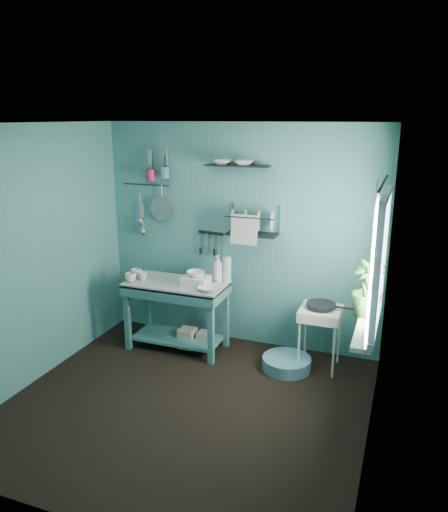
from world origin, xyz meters
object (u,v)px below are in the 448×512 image
(work_counter, at_px, (177,315))
(potted_plant, at_px, (367,288))
(storage_tin_large, at_px, (187,338))
(mug_left, at_px, (130,277))
(storage_tin_small, at_px, (205,340))
(wash_tub, at_px, (196,281))
(hotplate_stand, at_px, (319,338))
(water_bottle, at_px, (227,269))
(utensil_cup_teal, at_px, (165,172))
(colander, at_px, (162,208))
(floor_basin, at_px, (287,363))
(mug_mid, at_px, (143,276))
(mug_right, at_px, (136,273))
(soap_bottle, at_px, (218,268))
(dish_rack, at_px, (252,220))
(utensil_cup_magenta, at_px, (151,175))
(frying_pan, at_px, (321,305))

(work_counter, distance_m, potted_plant, 2.19)
(storage_tin_large, bearing_deg, mug_left, -160.10)
(mug_left, height_order, storage_tin_small, mug_left)
(wash_tub, bearing_deg, mug_left, -169.14)
(hotplate_stand, distance_m, potted_plant, 0.99)
(wash_tub, distance_m, water_bottle, 0.37)
(utensil_cup_teal, distance_m, colander, 0.43)
(utensil_cup_teal, relative_size, floor_basin, 0.26)
(mug_mid, relative_size, mug_right, 0.81)
(work_counter, height_order, soap_bottle, soap_bottle)
(mug_mid, bearing_deg, floor_basin, -0.07)
(work_counter, relative_size, hotplate_stand, 1.68)
(mug_mid, bearing_deg, work_counter, 8.97)
(wash_tub, distance_m, potted_plant, 1.85)
(dish_rack, relative_size, utensil_cup_magenta, 4.23)
(mug_left, distance_m, frying_pan, 2.09)
(dish_rack, xyz_separation_m, storage_tin_large, (-0.67, -0.28, -1.36))
(work_counter, distance_m, colander, 1.25)
(mug_left, height_order, colander, colander)
(water_bottle, bearing_deg, storage_tin_large, -157.96)
(water_bottle, xyz_separation_m, utensil_cup_teal, (-0.82, 0.16, 1.02))
(dish_rack, bearing_deg, mug_right, -162.60)
(colander, xyz_separation_m, floor_basin, (1.65, -0.47, -1.45))
(water_bottle, bearing_deg, frying_pan, -6.42)
(mug_right, relative_size, hotplate_stand, 0.19)
(mug_mid, bearing_deg, potted_plant, -6.57)
(soap_bottle, bearing_deg, mug_mid, -162.00)
(mug_left, height_order, soap_bottle, soap_bottle)
(frying_pan, bearing_deg, floor_basin, -151.60)
(utensil_cup_teal, height_order, colander, utensil_cup_teal)
(mug_right, relative_size, utensil_cup_magenta, 0.95)
(dish_rack, bearing_deg, colander, 178.75)
(mug_mid, bearing_deg, storage_tin_small, 11.63)
(utensil_cup_magenta, relative_size, floor_basin, 0.26)
(water_bottle, height_order, frying_pan, water_bottle)
(dish_rack, relative_size, potted_plant, 1.10)
(mug_left, bearing_deg, mug_right, 97.13)
(mug_left, bearing_deg, water_bottle, 20.81)
(mug_left, xyz_separation_m, mug_right, (-0.02, 0.16, 0.00))
(hotplate_stand, distance_m, utensil_cup_teal, 2.49)
(floor_basin, bearing_deg, utensil_cup_magenta, 165.89)
(utensil_cup_teal, bearing_deg, mug_right, -118.29)
(mug_left, relative_size, hotplate_stand, 0.19)
(wash_tub, height_order, potted_plant, potted_plant)
(frying_pan, height_order, utensil_cup_teal, utensil_cup_teal)
(water_bottle, bearing_deg, utensil_cup_teal, 168.85)
(mug_right, relative_size, floor_basin, 0.24)
(water_bottle, xyz_separation_m, floor_basin, (0.77, -0.28, -0.86))
(wash_tub, xyz_separation_m, dish_rack, (0.52, 0.35, 0.64))
(mug_right, xyz_separation_m, potted_plant, (2.55, -0.34, 0.25))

